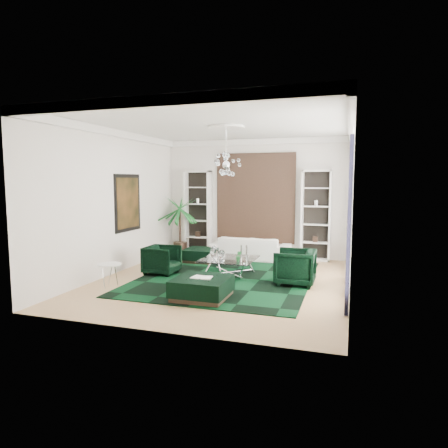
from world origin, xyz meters
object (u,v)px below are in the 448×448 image
(armchair_right, at_px, (295,267))
(ottoman_front, at_px, (202,288))
(coffee_table, at_px, (229,267))
(side_table, at_px, (110,275))
(armchair_left, at_px, (162,260))
(ottoman_side, at_px, (201,255))
(palm, at_px, (180,217))
(sofa, at_px, (250,248))

(armchair_right, relative_size, ottoman_front, 0.83)
(coffee_table, bearing_deg, armchair_right, -11.31)
(coffee_table, height_order, side_table, side_table)
(armchair_right, height_order, side_table, armchair_right)
(armchair_right, bearing_deg, armchair_left, -90.00)
(armchair_left, xyz_separation_m, armchair_right, (3.50, -0.00, 0.04))
(coffee_table, relative_size, ottoman_side, 1.48)
(armchair_left, height_order, armchair_right, armchair_right)
(armchair_left, xyz_separation_m, ottoman_side, (0.40, 1.80, -0.18))
(armchair_right, relative_size, coffee_table, 0.69)
(palm, bearing_deg, ottoman_side, -40.82)
(armchair_left, bearing_deg, ottoman_side, -12.53)
(ottoman_side, bearing_deg, armchair_left, -102.53)
(armchair_left, xyz_separation_m, palm, (-0.70, 2.75, 0.88))
(ottoman_side, bearing_deg, armchair_right, -30.14)
(armchair_right, relative_size, ottoman_side, 1.02)
(armchair_right, height_order, ottoman_front, armchair_right)
(armchair_right, xyz_separation_m, coffee_table, (-1.75, 0.35, -0.19))
(sofa, bearing_deg, ottoman_side, 32.20)
(armchair_left, relative_size, side_table, 1.53)
(coffee_table, distance_m, ottoman_front, 2.10)
(coffee_table, bearing_deg, side_table, -141.79)
(side_table, relative_size, palm, 0.22)
(ottoman_front, bearing_deg, sofa, 90.65)
(sofa, bearing_deg, armchair_right, 123.44)
(armchair_left, bearing_deg, ottoman_front, -134.19)
(armchair_left, bearing_deg, sofa, -33.44)
(armchair_left, distance_m, ottoman_side, 1.85)
(armchair_left, bearing_deg, palm, 14.28)
(sofa, height_order, armchair_left, armchair_left)
(armchair_right, bearing_deg, side_table, -69.90)
(palm, bearing_deg, coffee_table, -44.41)
(side_table, bearing_deg, armchair_right, 20.10)
(sofa, bearing_deg, side_table, 60.48)
(sofa, height_order, ottoman_front, sofa)
(coffee_table, height_order, palm, palm)
(ottoman_side, height_order, palm, palm)
(armchair_left, distance_m, ottoman_front, 2.52)
(ottoman_front, bearing_deg, armchair_right, 45.83)
(ottoman_side, xyz_separation_m, palm, (-1.10, 0.95, 1.05))
(sofa, relative_size, ottoman_front, 2.19)
(palm, bearing_deg, side_table, -88.65)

